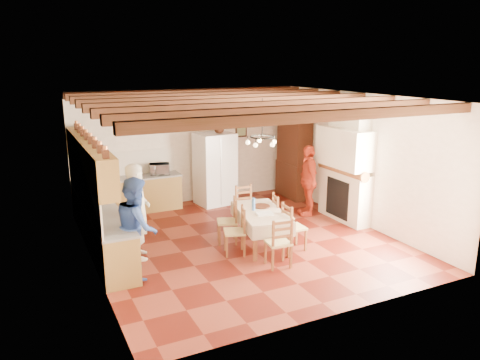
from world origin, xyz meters
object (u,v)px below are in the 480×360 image
object	(u,v)px
chair_end_near	(278,242)
refrigerator	(215,169)
chair_left_near	(235,231)
chair_right_far	(283,216)
chair_left_far	(227,221)
microwave	(160,169)
person_woman_blue	(137,227)
dining_table	(261,215)
person_man	(138,211)
hutch	(294,158)
chair_end_far	(246,207)
person_woman_red	(308,180)
chair_right_near	(294,226)

from	to	relation	value
chair_end_near	refrigerator	bearing A→B (deg)	-90.43
refrigerator	chair_left_near	size ratio (longest dim) A/B	1.96
chair_left_near	chair_right_far	xyz separation A→B (m)	(1.31, 0.37, 0.00)
chair_left_near	chair_left_far	distance (m)	0.62
microwave	person_woman_blue	bearing A→B (deg)	-99.95
refrigerator	microwave	xyz separation A→B (m)	(-1.43, 0.21, 0.10)
microwave	dining_table	bearing A→B (deg)	-58.66
dining_table	person_man	xyz separation A→B (m)	(-2.39, 0.46, 0.28)
hutch	chair_left_far	size ratio (longest dim) A/B	2.27
chair_end_near	chair_end_far	bearing A→B (deg)	-94.43
dining_table	chair_right_far	size ratio (longest dim) A/B	1.87
chair_left_near	chair_right_far	bearing A→B (deg)	124.54
refrigerator	chair_end_far	bearing A→B (deg)	-99.52
person_woman_red	chair_left_far	bearing A→B (deg)	-54.64
refrigerator	person_woman_blue	xyz separation A→B (m)	(-2.88, -3.34, -0.05)
chair_right_far	microwave	world-z (taller)	microwave
person_man	chair_end_far	bearing A→B (deg)	-68.78
dining_table	microwave	world-z (taller)	microwave
chair_right_near	person_woman_red	bearing A→B (deg)	-38.92
dining_table	person_man	distance (m)	2.45
hutch	chair_right_near	world-z (taller)	hutch
refrigerator	chair_end_near	distance (m)	4.19
person_woman_red	chair_end_far	bearing A→B (deg)	-66.99
refrigerator	person_woman_red	xyz separation A→B (m)	(1.67, -1.85, -0.07)
dining_table	microwave	xyz separation A→B (m)	(-1.14, 3.30, 0.39)
chair_right_far	refrigerator	bearing A→B (deg)	20.97
person_man	chair_right_near	bearing A→B (deg)	-100.10
hutch	dining_table	world-z (taller)	hutch
chair_left_far	chair_end_near	world-z (taller)	same
person_woman_red	microwave	world-z (taller)	person_woman_red
dining_table	chair_right_far	distance (m)	0.68
chair_left_far	person_woman_blue	world-z (taller)	person_woman_blue
chair_left_far	person_woman_blue	xyz separation A→B (m)	(-2.02, -0.67, 0.41)
person_man	microwave	bearing A→B (deg)	-15.73
person_woman_red	chair_end_near	bearing A→B (deg)	-26.02
hutch	chair_end_near	xyz separation A→B (m)	(-2.69, -3.78, -0.61)
hutch	microwave	bearing A→B (deg)	172.63
dining_table	chair_right_near	world-z (taller)	chair_right_near
chair_left_near	chair_right_near	world-z (taller)	same
hutch	person_man	size ratio (longest dim) A/B	1.17
chair_right_far	person_woman_red	bearing A→B (deg)	-37.39
chair_left_near	chair_end_far	xyz separation A→B (m)	(0.88, 1.25, 0.00)
chair_right_far	person_man	world-z (taller)	person_man
chair_right_near	person_woman_red	distance (m)	2.30
refrigerator	chair_left_far	distance (m)	2.84
chair_end_near	person_woman_blue	bearing A→B (deg)	-12.03
chair_right_far	person_woman_red	xyz separation A→B (m)	(1.33, 1.05, 0.39)
chair_left_far	chair_right_near	xyz separation A→B (m)	(1.06, -0.90, 0.00)
chair_left_near	chair_end_near	distance (m)	0.98
chair_left_far	dining_table	bearing A→B (deg)	73.09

